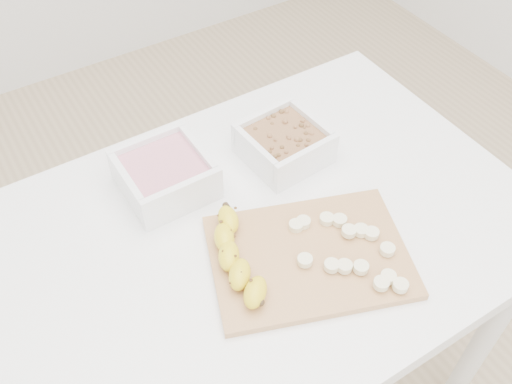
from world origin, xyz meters
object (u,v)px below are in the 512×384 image
bowl_granola (284,143)px  bowl_yogurt (165,174)px  table (264,255)px  cutting_board (309,256)px  banana (238,257)px

bowl_granola → bowl_yogurt: bearing=169.3°
table → cutting_board: (0.02, -0.11, 0.10)m
bowl_yogurt → bowl_granola: bowl_yogurt is taller
bowl_yogurt → cutting_board: size_ratio=0.48×
table → banana: bearing=-147.0°
bowl_granola → cutting_board: (-0.11, -0.24, -0.03)m
bowl_yogurt → banana: bowl_yogurt is taller
cutting_board → bowl_yogurt: bearing=115.5°
table → banana: (-0.09, -0.06, 0.13)m
cutting_board → banana: (-0.12, 0.05, 0.03)m
bowl_yogurt → cutting_board: bearing=-64.5°
bowl_granola → cutting_board: bowl_granola is taller
bowl_granola → banana: size_ratio=0.79×
bowl_yogurt → banana: size_ratio=0.78×
bowl_yogurt → cutting_board: bowl_yogurt is taller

